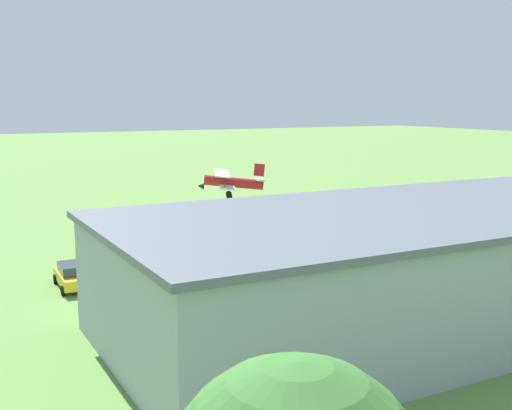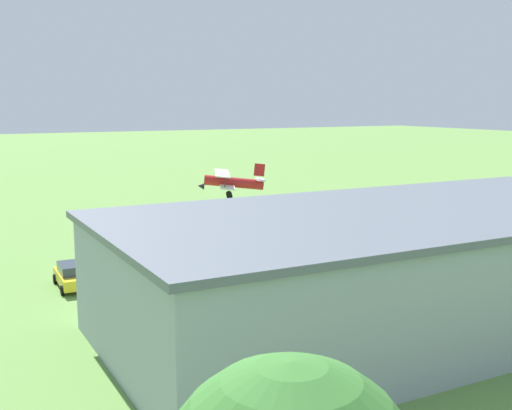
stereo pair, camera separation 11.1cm
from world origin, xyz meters
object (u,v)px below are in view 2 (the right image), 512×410
at_px(car_yellow, 72,275).
at_px(biplane, 231,182).
at_px(car_grey, 431,235).
at_px(person_beside_truck, 308,236).
at_px(person_near_hangar_door, 216,241).
at_px(person_by_parked_cars, 384,222).
at_px(hangar, 408,265).

bearing_deg(car_yellow, biplane, -138.68).
bearing_deg(car_grey, person_beside_truck, -24.23).
height_order(car_yellow, person_near_hangar_door, car_yellow).
relative_size(biplane, person_near_hangar_door, 4.77).
bearing_deg(car_yellow, car_grey, 177.33).
xyz_separation_m(person_by_parked_cars, person_beside_truck, (10.21, 2.47, 0.11)).
height_order(hangar, person_by_parked_cars, hangar).
bearing_deg(person_beside_truck, person_by_parked_cars, -166.38).
bearing_deg(biplane, person_by_parked_cars, 129.49).
relative_size(hangar, car_grey, 7.88).
height_order(biplane, person_beside_truck, biplane).
xyz_separation_m(hangar, biplane, (-5.19, -33.55, 0.71)).
bearing_deg(person_by_parked_cars, person_near_hangar_door, 0.52).
xyz_separation_m(biplane, person_by_parked_cars, (-10.30, 12.49, -3.19)).
height_order(biplane, car_grey, biplane).
relative_size(person_by_parked_cars, person_near_hangar_door, 0.99).
bearing_deg(hangar, biplane, -98.79).
relative_size(hangar, person_near_hangar_door, 21.24).
distance_m(biplane, person_near_hangar_door, 15.04).
bearing_deg(person_beside_truck, biplane, -89.67).
height_order(hangar, person_near_hangar_door, hangar).
xyz_separation_m(car_grey, car_yellow, (30.27, -1.41, -0.01)).
bearing_deg(person_by_parked_cars, hangar, 53.67).
bearing_deg(car_grey, car_yellow, -2.67).
bearing_deg(hangar, person_beside_truck, -105.84).
bearing_deg(car_grey, person_near_hangar_door, -21.17).
xyz_separation_m(car_grey, person_beside_truck, (9.76, -4.39, 0.04)).
distance_m(person_by_parked_cars, person_near_hangar_door, 17.77).
bearing_deg(hangar, car_grey, -136.66).
distance_m(biplane, person_beside_truck, 15.28).
bearing_deg(person_beside_truck, person_near_hangar_door, -17.02).
height_order(hangar, person_beside_truck, hangar).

